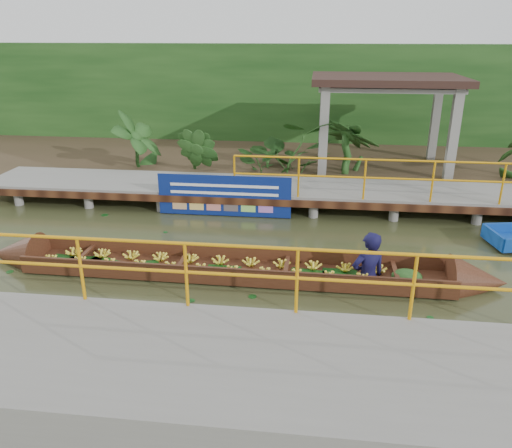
# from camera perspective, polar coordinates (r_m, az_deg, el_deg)

# --- Properties ---
(ground) EXTENTS (80.00, 80.00, 0.00)m
(ground) POSITION_cam_1_polar(r_m,az_deg,el_deg) (10.39, 0.82, -4.13)
(ground) COLOR #2E3319
(ground) RESTS_ON ground
(land_strip) EXTENTS (30.00, 8.00, 0.45)m
(land_strip) POSITION_cam_1_polar(r_m,az_deg,el_deg) (17.39, 3.47, 7.15)
(land_strip) COLOR #372C1B
(land_strip) RESTS_ON ground
(far_dock) EXTENTS (16.00, 2.06, 1.66)m
(far_dock) POSITION_cam_1_polar(r_m,az_deg,el_deg) (13.41, 2.48, 3.98)
(far_dock) COLOR slate
(far_dock) RESTS_ON ground
(near_dock) EXTENTS (18.00, 2.40, 1.73)m
(near_dock) POSITION_cam_1_polar(r_m,az_deg,el_deg) (6.61, 5.83, -17.83)
(near_dock) COLOR slate
(near_dock) RESTS_ON ground
(pavilion) EXTENTS (4.40, 3.00, 3.00)m
(pavilion) POSITION_cam_1_polar(r_m,az_deg,el_deg) (15.85, 14.66, 14.68)
(pavilion) COLOR slate
(pavilion) RESTS_ON ground
(foliage_backdrop) EXTENTS (30.00, 0.80, 4.00)m
(foliage_backdrop) POSITION_cam_1_polar(r_m,az_deg,el_deg) (19.52, 4.07, 14.00)
(foliage_backdrop) COLOR #163C13
(foliage_backdrop) RESTS_ON ground
(vendor_boat) EXTENTS (10.17, 1.17, 2.29)m
(vendor_boat) POSITION_cam_1_polar(r_m,az_deg,el_deg) (9.65, -0.35, -4.49)
(vendor_boat) COLOR #351B0E
(vendor_boat) RESTS_ON ground
(blue_banner) EXTENTS (3.39, 0.04, 1.06)m
(blue_banner) POSITION_cam_1_polar(r_m,az_deg,el_deg) (12.64, -3.66, 3.26)
(blue_banner) COLOR navy
(blue_banner) RESTS_ON ground
(tropical_plants) EXTENTS (14.21, 1.21, 1.51)m
(tropical_plants) POSITION_cam_1_polar(r_m,az_deg,el_deg) (15.01, 9.79, 8.46)
(tropical_plants) COLOR #163C13
(tropical_plants) RESTS_ON ground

